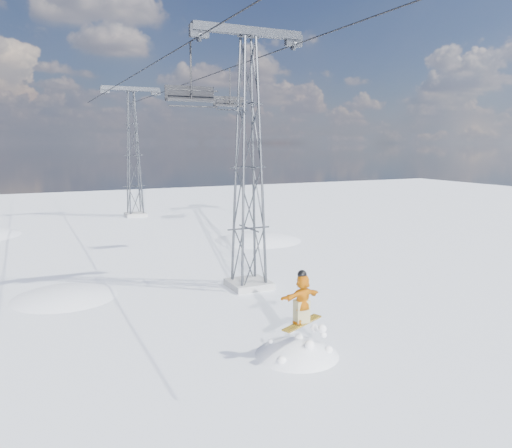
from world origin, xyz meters
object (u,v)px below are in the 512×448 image
object	(u,v)px
snowboarder_jump	(296,404)
lift_chair_near	(191,95)
lift_tower_far	(133,156)
lift_tower_near	(249,168)

from	to	relation	value
snowboarder_jump	lift_chair_near	distance (m)	13.45
lift_tower_far	snowboarder_jump	xyz separation A→B (m)	(-1.70, -32.42, -7.11)
lift_tower_far	snowboarder_jump	size ratio (longest dim) A/B	1.69
lift_tower_near	lift_tower_far	distance (m)	25.00
lift_tower_near	lift_chair_near	bearing A→B (deg)	150.60
lift_tower_far	snowboarder_jump	bearing A→B (deg)	-93.01
lift_tower_far	lift_tower_near	bearing A→B (deg)	-90.00
lift_tower_near	snowboarder_jump	bearing A→B (deg)	-102.94
lift_tower_far	lift_chair_near	world-z (taller)	lift_tower_far
lift_tower_near	lift_chair_near	xyz separation A→B (m)	(-2.20, 1.24, 3.17)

